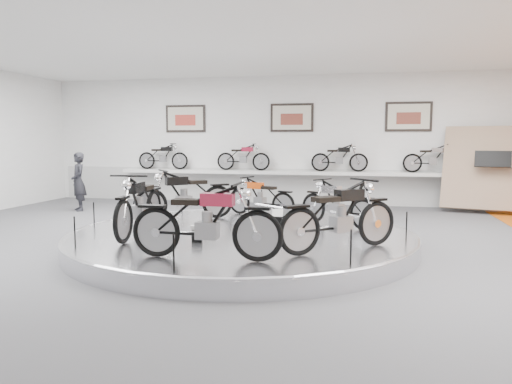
% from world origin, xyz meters
% --- Properties ---
extents(floor, '(16.00, 16.00, 0.00)m').
position_xyz_m(floor, '(0.00, 0.00, 0.00)').
color(floor, '#505153').
rests_on(floor, ground).
extents(ceiling, '(16.00, 16.00, 0.00)m').
position_xyz_m(ceiling, '(0.00, 0.00, 4.00)').
color(ceiling, white).
rests_on(ceiling, wall_back).
extents(wall_back, '(16.00, 0.00, 16.00)m').
position_xyz_m(wall_back, '(0.00, 7.00, 2.00)').
color(wall_back, white).
rests_on(wall_back, floor).
extents(dado_band, '(15.68, 0.04, 1.10)m').
position_xyz_m(dado_band, '(0.00, 6.98, 0.55)').
color(dado_band, '#BCBCBA').
rests_on(dado_band, floor).
extents(display_platform, '(6.40, 6.40, 0.30)m').
position_xyz_m(display_platform, '(0.00, 0.30, 0.15)').
color(display_platform, silver).
rests_on(display_platform, floor).
extents(platform_rim, '(6.40, 6.40, 0.10)m').
position_xyz_m(platform_rim, '(0.00, 0.30, 0.27)').
color(platform_rim, '#B2B2BA').
rests_on(platform_rim, display_platform).
extents(shelf, '(11.00, 0.55, 0.10)m').
position_xyz_m(shelf, '(0.00, 6.70, 1.00)').
color(shelf, silver).
rests_on(shelf, wall_back).
extents(poster_left, '(1.35, 0.06, 0.88)m').
position_xyz_m(poster_left, '(-3.50, 6.96, 2.70)').
color(poster_left, beige).
rests_on(poster_left, wall_back).
extents(poster_center, '(1.35, 0.06, 0.88)m').
position_xyz_m(poster_center, '(0.00, 6.96, 2.70)').
color(poster_center, beige).
rests_on(poster_center, wall_back).
extents(poster_right, '(1.35, 0.06, 0.88)m').
position_xyz_m(poster_right, '(3.50, 6.96, 2.70)').
color(poster_right, beige).
rests_on(poster_right, wall_back).
extents(display_panel, '(2.56, 1.52, 2.30)m').
position_xyz_m(display_panel, '(5.60, 6.10, 1.25)').
color(display_panel, '#977D60').
rests_on(display_panel, floor).
extents(shelf_bike_a, '(1.22, 0.43, 0.73)m').
position_xyz_m(shelf_bike_a, '(-4.20, 6.70, 1.42)').
color(shelf_bike_a, black).
rests_on(shelf_bike_a, shelf).
extents(shelf_bike_b, '(1.22, 0.43, 0.73)m').
position_xyz_m(shelf_bike_b, '(-1.50, 6.70, 1.42)').
color(shelf_bike_b, maroon).
rests_on(shelf_bike_b, shelf).
extents(shelf_bike_c, '(1.22, 0.43, 0.73)m').
position_xyz_m(shelf_bike_c, '(1.50, 6.70, 1.42)').
color(shelf_bike_c, black).
rests_on(shelf_bike_c, shelf).
extents(shelf_bike_d, '(1.22, 0.43, 0.73)m').
position_xyz_m(shelf_bike_d, '(4.20, 6.70, 1.42)').
color(shelf_bike_d, '#9D9DA2').
rests_on(shelf_bike_d, shelf).
extents(bike_a, '(1.61, 1.39, 0.93)m').
position_xyz_m(bike_a, '(1.72, 1.28, 0.77)').
color(bike_a, '#9D9DA2').
rests_on(bike_a, display_platform).
extents(bike_b, '(1.59, 1.06, 0.88)m').
position_xyz_m(bike_b, '(-0.03, 2.26, 0.74)').
color(bike_b, '#D54910').
rests_on(bike_b, display_platform).
extents(bike_c, '(1.88, 1.67, 1.10)m').
position_xyz_m(bike_c, '(-1.48, 1.32, 0.85)').
color(bike_c, black).
rests_on(bike_c, display_platform).
extents(bike_d, '(0.83, 1.97, 1.13)m').
position_xyz_m(bike_d, '(-1.72, -0.39, 0.86)').
color(bike_d, black).
rests_on(bike_d, display_platform).
extents(bike_e, '(1.91, 0.68, 1.12)m').
position_xyz_m(bike_e, '(0.01, -1.90, 0.86)').
color(bike_e, maroon).
rests_on(bike_e, display_platform).
extents(bike_f, '(1.86, 1.74, 1.11)m').
position_xyz_m(bike_f, '(1.86, -0.91, 0.85)').
color(bike_f, black).
rests_on(bike_f, display_platform).
extents(visitor, '(0.71, 0.71, 1.66)m').
position_xyz_m(visitor, '(-5.69, 4.10, 0.83)').
color(visitor, black).
rests_on(visitor, floor).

